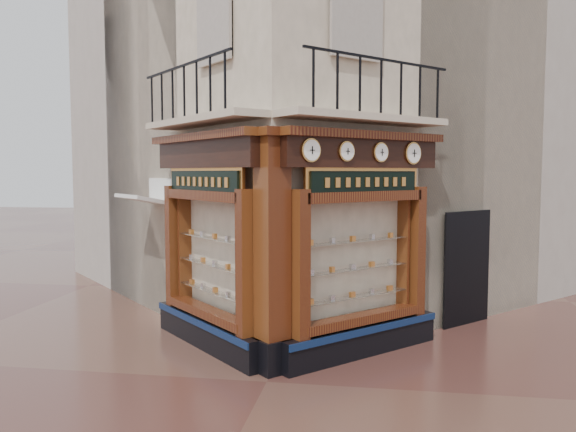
% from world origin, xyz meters
% --- Properties ---
extents(ground, '(80.00, 80.00, 0.00)m').
position_xyz_m(ground, '(0.00, 0.00, 0.00)').
color(ground, '#512C25').
rests_on(ground, ground).
extents(main_building, '(11.31, 11.31, 12.00)m').
position_xyz_m(main_building, '(0.00, 6.16, 6.00)').
color(main_building, beige).
rests_on(main_building, ground).
extents(neighbour_left, '(11.31, 11.31, 11.00)m').
position_xyz_m(neighbour_left, '(-2.47, 8.63, 5.50)').
color(neighbour_left, '#B3A79C').
rests_on(neighbour_left, ground).
extents(neighbour_right, '(11.31, 11.31, 11.00)m').
position_xyz_m(neighbour_right, '(2.47, 8.63, 5.50)').
color(neighbour_right, '#B3A79C').
rests_on(neighbour_right, ground).
extents(shopfront_left, '(2.86, 2.86, 3.98)m').
position_xyz_m(shopfront_left, '(-1.41, 1.57, 1.98)').
color(shopfront_left, black).
rests_on(shopfront_left, ground).
extents(shopfront_right, '(2.86, 2.86, 3.98)m').
position_xyz_m(shopfront_right, '(1.41, 1.57, 1.98)').
color(shopfront_right, black).
rests_on(shopfront_right, ground).
extents(corner_pilaster, '(0.85, 0.85, 3.98)m').
position_xyz_m(corner_pilaster, '(0.00, 0.50, 1.95)').
color(corner_pilaster, black).
rests_on(corner_pilaster, ground).
extents(balcony, '(5.94, 2.97, 1.03)m').
position_xyz_m(balcony, '(0.00, 1.49, 4.22)').
color(balcony, beige).
rests_on(balcony, ground).
extents(clock_a, '(0.30, 0.30, 0.38)m').
position_xyz_m(clock_a, '(0.62, 0.52, 3.62)').
color(clock_a, gold).
rests_on(clock_a, ground).
extents(clock_b, '(0.27, 0.27, 0.34)m').
position_xyz_m(clock_b, '(1.16, 1.06, 3.62)').
color(clock_b, gold).
rests_on(clock_b, ground).
extents(clock_c, '(0.28, 0.28, 0.35)m').
position_xyz_m(clock_c, '(1.73, 1.62, 3.62)').
color(clock_c, gold).
rests_on(clock_c, ground).
extents(clock_d, '(0.33, 0.33, 0.41)m').
position_xyz_m(clock_d, '(2.32, 2.21, 3.62)').
color(clock_d, gold).
rests_on(clock_d, ground).
extents(awning, '(1.54, 1.54, 0.24)m').
position_xyz_m(awning, '(-3.32, 3.12, 0.00)').
color(awning, white).
rests_on(awning, ground).
extents(signboard_left, '(1.98, 1.98, 0.53)m').
position_xyz_m(signboard_left, '(-1.46, 1.51, 3.10)').
color(signboard_left, '#EF9946').
rests_on(signboard_left, ground).
extents(signboard_right, '(1.91, 1.91, 0.51)m').
position_xyz_m(signboard_right, '(1.46, 1.51, 3.10)').
color(signboard_right, '#EF9946').
rests_on(signboard_right, ground).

